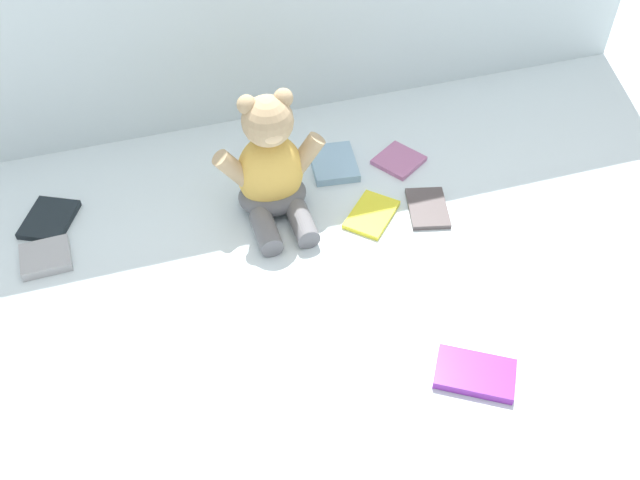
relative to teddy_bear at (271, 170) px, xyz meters
The scene contains 9 objects.
ground_plane 0.16m from the teddy_bear, 64.10° to the right, with size 3.20×3.20×0.00m, color silver.
teddy_bear is the anchor object (origin of this frame).
book_case_0 0.20m from the teddy_bear, 28.69° to the left, with size 0.09×0.12×0.02m, color #88AECB.
book_case_1 0.32m from the teddy_bear, 11.06° to the left, with size 0.09×0.09×0.01m, color #B16595.
book_case_2 0.46m from the teddy_bear, 168.64° to the left, with size 0.09×0.11×0.01m, color black.
book_case_3 0.22m from the teddy_bear, 24.57° to the right, with size 0.08×0.12×0.01m, color yellow.
book_case_4 0.55m from the teddy_bear, 65.97° to the right, with size 0.08×0.13×0.02m, color purple.
book_case_5 0.33m from the teddy_bear, 18.45° to the right, with size 0.08×0.11×0.01m, color #4F4444.
book_case_6 0.46m from the teddy_bear, behind, with size 0.08×0.09×0.02m, color #9E9DA0.
Camera 1 is at (-0.27, -0.95, 1.04)m, focal length 40.85 mm.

